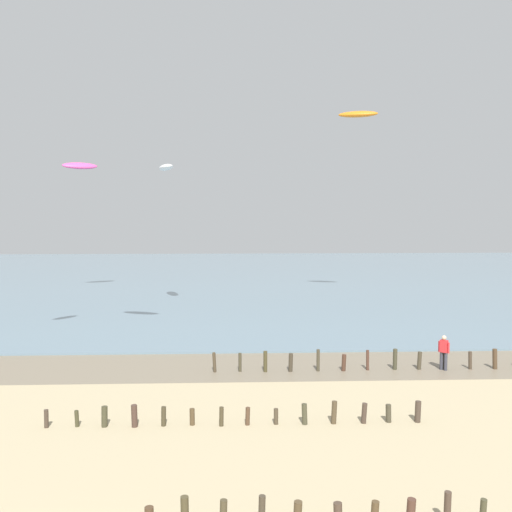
# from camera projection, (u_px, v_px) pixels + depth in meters

# --- Properties ---
(wet_sand_strip) EXTENTS (120.00, 5.32, 0.01)m
(wet_sand_strip) POSITION_uv_depth(u_px,v_px,m) (177.00, 367.00, 29.00)
(wet_sand_strip) COLOR #7A6D59
(wet_sand_strip) RESTS_ON ground
(sea) EXTENTS (160.00, 70.00, 0.10)m
(sea) POSITION_uv_depth(u_px,v_px,m) (208.00, 278.00, 66.50)
(sea) COLOR slate
(sea) RESTS_ON ground
(groyne_mid) EXTENTS (13.68, 0.34, 0.84)m
(groyne_mid) POSITION_uv_depth(u_px,v_px,m) (248.00, 415.00, 21.27)
(groyne_mid) COLOR #42352B
(groyne_mid) RESTS_ON ground
(groyne_far) EXTENTS (21.39, 0.38, 1.07)m
(groyne_far) POSITION_uv_depth(u_px,v_px,m) (440.00, 360.00, 28.58)
(groyne_far) COLOR #463A2A
(groyne_far) RESTS_ON ground
(person_right_flank) EXTENTS (0.43, 0.43, 1.71)m
(person_right_flank) POSITION_uv_depth(u_px,v_px,m) (444.00, 351.00, 28.45)
(person_right_flank) COLOR #383842
(person_right_flank) RESTS_ON ground
(kite_aloft_0) EXTENTS (3.42, 2.03, 0.75)m
(kite_aloft_0) POSITION_uv_depth(u_px,v_px,m) (358.00, 114.00, 48.20)
(kite_aloft_0) COLOR orange
(kite_aloft_1) EXTENTS (3.23, 2.30, 0.88)m
(kite_aloft_1) POSITION_uv_depth(u_px,v_px,m) (80.00, 166.00, 51.78)
(kite_aloft_1) COLOR #E54C99
(kite_aloft_3) EXTENTS (1.74, 3.02, 0.57)m
(kite_aloft_3) POSITION_uv_depth(u_px,v_px,m) (166.00, 167.00, 43.55)
(kite_aloft_3) COLOR white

